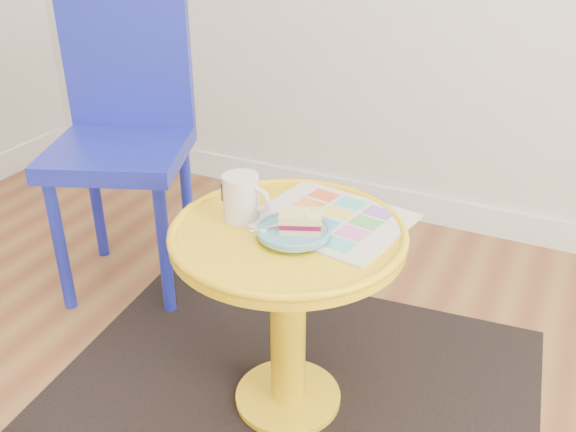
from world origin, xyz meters
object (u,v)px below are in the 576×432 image
at_px(side_table, 288,284).
at_px(plate, 294,231).
at_px(newspaper, 330,219).
at_px(chair, 123,127).
at_px(mug, 242,196).

height_order(side_table, plate, plate).
xyz_separation_m(newspaper, plate, (-0.04, -0.12, 0.01)).
xyz_separation_m(chair, plate, (0.80, -0.40, 0.00)).
bearing_deg(chair, mug, -50.66).
bearing_deg(side_table, chair, 154.51).
distance_m(side_table, plate, 0.17).
relative_size(newspaper, plate, 2.07).
bearing_deg(chair, plate, -47.70).
relative_size(side_table, mug, 4.48).
distance_m(chair, newspaper, 0.89).
relative_size(side_table, plate, 3.32).
bearing_deg(newspaper, chair, 171.97).
bearing_deg(plate, newspaper, 69.85).
relative_size(chair, plate, 5.65).
relative_size(chair, mug, 7.62).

